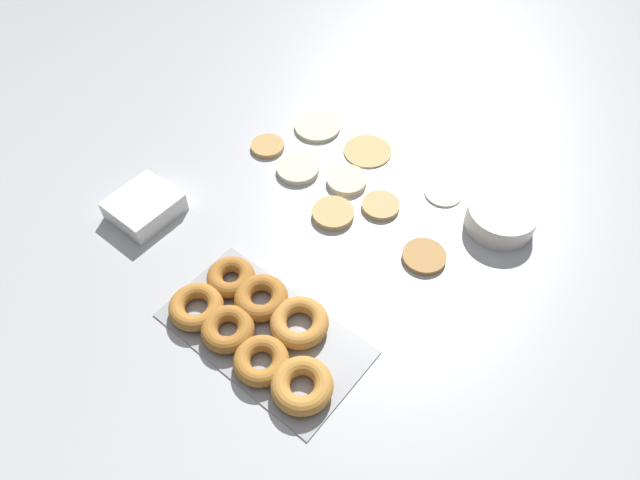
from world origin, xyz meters
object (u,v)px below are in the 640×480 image
object	(u,v)px
pancake_5	(424,256)
pancake_6	(317,126)
batter_bowl	(501,217)
donut_tray	(257,327)
pancake_3	(298,169)
pancake_7	(347,180)
container_stack	(144,207)
pancake_0	(443,192)
pancake_8	(268,146)
pancake_4	(381,205)
pancake_1	(368,151)
pancake_2	(333,213)

from	to	relation	value
pancake_5	pancake_6	bearing A→B (deg)	157.50
pancake_5	batter_bowl	bearing A→B (deg)	66.68
donut_tray	pancake_3	bearing A→B (deg)	120.65
pancake_7	batter_bowl	xyz separation A→B (m)	(0.33, 0.10, 0.02)
pancake_3	pancake_5	size ratio (longest dim) A/B	1.09
donut_tray	container_stack	xyz separation A→B (m)	(-0.39, 0.06, 0.00)
pancake_0	pancake_6	world-z (taller)	same
batter_bowl	container_stack	distance (m)	0.77
pancake_8	donut_tray	world-z (taller)	donut_tray
pancake_5	pancake_4	bearing A→B (deg)	158.76
pancake_3	pancake_5	bearing A→B (deg)	-4.69
pancake_1	batter_bowl	xyz separation A→B (m)	(0.36, -0.01, 0.02)
pancake_2	pancake_7	distance (m)	0.11
pancake_4	pancake_6	world-z (taller)	pancake_4
pancake_2	pancake_5	distance (m)	0.22
pancake_1	pancake_7	world-z (taller)	pancake_7
pancake_6	pancake_7	xyz separation A→B (m)	(0.17, -0.11, 0.00)
pancake_5	pancake_8	world-z (taller)	same
pancake_6	pancake_7	size ratio (longest dim) A/B	1.25
pancake_8	donut_tray	distance (m)	0.51
pancake_6	pancake_7	world-z (taller)	pancake_7
pancake_7	donut_tray	size ratio (longest dim) A/B	0.24
pancake_7	pancake_8	bearing A→B (deg)	-172.74
pancake_3	pancake_2	bearing A→B (deg)	-20.68
donut_tray	pancake_7	bearing A→B (deg)	104.75
pancake_2	donut_tray	xyz separation A→B (m)	(0.07, -0.32, 0.01)
pancake_0	container_stack	world-z (taller)	container_stack
pancake_1	pancake_7	size ratio (longest dim) A/B	1.25
pancake_2	donut_tray	size ratio (longest dim) A/B	0.24
pancake_0	pancake_6	distance (m)	0.37
pancake_3	pancake_8	bearing A→B (deg)	172.72
pancake_3	donut_tray	size ratio (longest dim) A/B	0.26
pancake_5	container_stack	world-z (taller)	container_stack
donut_tray	pancake_0	bearing A→B (deg)	81.16
pancake_5	pancake_6	xyz separation A→B (m)	(-0.43, 0.18, -0.00)
pancake_6	container_stack	xyz separation A→B (m)	(-0.11, -0.46, 0.02)
pancake_2	pancake_1	bearing A→B (deg)	106.50
pancake_4	pancake_2	bearing A→B (deg)	-127.46
pancake_2	pancake_3	xyz separation A→B (m)	(-0.15, 0.06, -0.00)
pancake_2	pancake_3	bearing A→B (deg)	159.32
pancake_2	pancake_8	xyz separation A→B (m)	(-0.26, 0.07, -0.00)
pancake_2	pancake_5	xyz separation A→B (m)	(0.22, 0.03, -0.00)
pancake_3	pancake_7	world-z (taller)	same
pancake_1	pancake_5	xyz separation A→B (m)	(0.28, -0.19, 0.00)
batter_bowl	container_stack	world-z (taller)	batter_bowl
pancake_0	pancake_7	bearing A→B (deg)	-150.29
donut_tray	batter_bowl	world-z (taller)	batter_bowl
pancake_6	container_stack	bearing A→B (deg)	-103.48
pancake_0	pancake_5	size ratio (longest dim) A/B	0.92
pancake_8	pancake_0	bearing A→B (deg)	18.42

